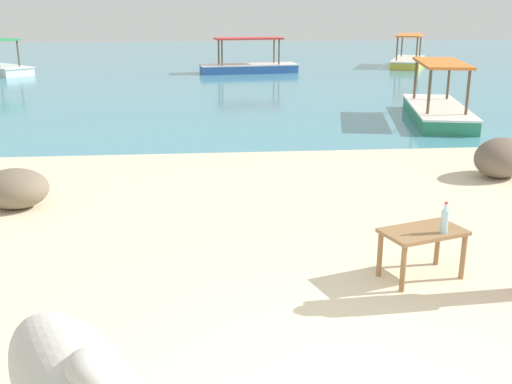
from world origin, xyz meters
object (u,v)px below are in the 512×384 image
Objects in this scene: bottle at (445,221)px; boat_blue at (249,65)px; boat_yellow at (408,59)px; boat_green at (438,108)px; low_bench_table at (423,238)px.

boat_blue reaches higher than bottle.
boat_yellow and boat_green have the same top height.
bottle is at bearing -174.68° from boat_yellow.
boat_blue is at bearing -149.39° from boat_green.
boat_green is at bearing -172.55° from boat_yellow.
boat_green is at bearing -78.59° from boat_blue.
boat_blue and boat_green have the same top height.
low_bench_table is 0.22× the size of boat_yellow.
boat_blue is (-0.33, 18.32, -0.35)m from bottle.
boat_yellow is 12.53m from boat_green.
boat_green is (3.44, -10.18, 0.00)m from boat_blue.
low_bench_table is at bearing 150.37° from bottle.
bottle is 18.33m from boat_blue.
boat_blue is 10.75m from boat_green.
boat_blue is at bearing 91.04° from bottle.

